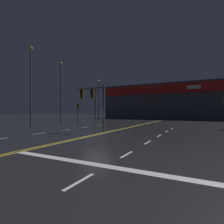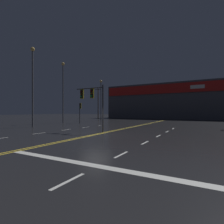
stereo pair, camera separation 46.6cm
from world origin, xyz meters
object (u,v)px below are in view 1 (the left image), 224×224
(traffic_signal_corner_northwest, at_px, (78,108))
(streetlight_near_left, at_px, (31,76))
(traffic_signal_median, at_px, (91,97))
(streetlight_near_right, at_px, (99,95))
(streetlight_far_left, at_px, (61,85))

(traffic_signal_corner_northwest, height_order, streetlight_near_left, streetlight_near_left)
(traffic_signal_median, relative_size, streetlight_near_right, 0.51)
(streetlight_near_left, relative_size, streetlight_near_right, 1.16)
(streetlight_near_right, bearing_deg, streetlight_near_left, -87.81)
(streetlight_near_left, distance_m, streetlight_near_right, 18.24)
(streetlight_near_right, relative_size, streetlight_far_left, 0.85)
(traffic_signal_median, bearing_deg, streetlight_near_left, 175.50)
(traffic_signal_median, bearing_deg, streetlight_far_left, 144.91)
(streetlight_near_right, distance_m, streetlight_far_left, 10.45)
(traffic_signal_corner_northwest, distance_m, streetlight_near_right, 10.04)
(streetlight_near_right, bearing_deg, traffic_signal_corner_northwest, -80.52)
(traffic_signal_corner_northwest, xyz_separation_m, streetlight_near_right, (-1.56, 9.36, 3.30))
(traffic_signal_median, height_order, streetlight_near_right, streetlight_near_right)
(traffic_signal_median, bearing_deg, traffic_signal_corner_northwest, 133.90)
(traffic_signal_median, bearing_deg, streetlight_near_right, 119.72)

